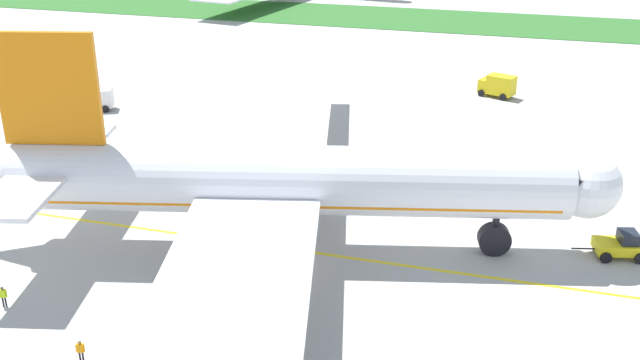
% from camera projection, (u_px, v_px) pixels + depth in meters
% --- Properties ---
extents(ground_plane, '(600.00, 600.00, 0.00)m').
position_uv_depth(ground_plane, '(287.00, 265.00, 57.15)').
color(ground_plane, '#ADAAA5').
rests_on(ground_plane, ground).
extents(apron_taxi_line, '(280.00, 0.36, 0.01)m').
position_uv_depth(apron_taxi_line, '(296.00, 250.00, 59.32)').
color(apron_taxi_line, yellow).
rests_on(apron_taxi_line, ground).
extents(grass_median_strip, '(320.00, 24.00, 0.10)m').
position_uv_depth(grass_median_strip, '(449.00, 21.00, 147.22)').
color(grass_median_strip, '#2D6628').
rests_on(grass_median_strip, ground).
extents(airliner_foreground, '(51.47, 82.46, 17.44)m').
position_uv_depth(airliner_foreground, '(279.00, 181.00, 57.26)').
color(airliner_foreground, white).
rests_on(airliner_foreground, ground).
extents(pushback_tug, '(5.68, 3.30, 2.16)m').
position_uv_depth(pushback_tug, '(621.00, 245.00, 58.05)').
color(pushback_tug, yellow).
rests_on(pushback_tug, ground).
extents(ground_crew_wingwalker_port, '(0.55, 0.35, 1.62)m').
position_uv_depth(ground_crew_wingwalker_port, '(80.00, 349.00, 45.51)').
color(ground_crew_wingwalker_port, black).
rests_on(ground_crew_wingwalker_port, ground).
extents(ground_crew_marshaller_front, '(0.55, 0.36, 1.62)m').
position_uv_depth(ground_crew_marshaller_front, '(3.00, 295.00, 51.31)').
color(ground_crew_marshaller_front, black).
rests_on(ground_crew_marshaller_front, ground).
extents(service_truck_baggage_loader, '(5.04, 3.82, 2.74)m').
position_uv_depth(service_truck_baggage_loader, '(95.00, 99.00, 92.88)').
color(service_truck_baggage_loader, white).
rests_on(service_truck_baggage_loader, ground).
extents(service_truck_fuel_bowser, '(5.12, 3.75, 2.99)m').
position_uv_depth(service_truck_fuel_bowser, '(498.00, 85.00, 98.25)').
color(service_truck_fuel_bowser, yellow).
rests_on(service_truck_fuel_bowser, ground).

